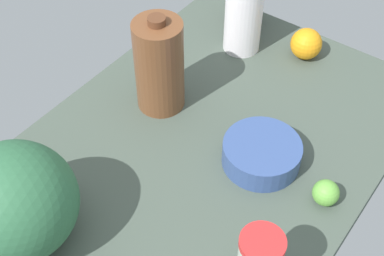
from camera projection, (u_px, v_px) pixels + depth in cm
name	position (u px, v px, depth cm)	size (l,w,h in cm)	color
countertop	(192.00, 161.00, 125.45)	(120.00, 76.00, 3.00)	#424F44
mixing_bowl	(262.00, 153.00, 121.32)	(17.96, 17.96, 5.86)	#354D87
milk_jug	(244.00, 11.00, 143.77)	(10.24, 10.24, 25.67)	white
watermelon	(14.00, 202.00, 101.60)	(24.66, 24.66, 23.23)	#2C633E
chocolate_milk_jug	(159.00, 65.00, 128.11)	(11.98, 11.98, 26.02)	brown
orange_beside_bowl	(306.00, 44.00, 146.57)	(8.67, 8.67, 8.67)	orange
lime_loose	(326.00, 193.00, 113.80)	(5.83, 5.83, 5.83)	#65AB40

